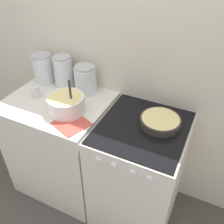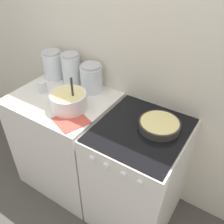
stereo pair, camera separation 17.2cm
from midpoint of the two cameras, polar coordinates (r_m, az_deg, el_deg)
ground_plane at (r=2.32m, az=-4.42°, el=-23.54°), size 12.00×12.00×0.00m
wall_back at (r=1.92m, az=6.25°, el=11.32°), size 4.56×0.05×2.40m
countertop_cabinet at (r=2.27m, az=-8.01°, el=-6.63°), size 0.78×0.65×0.93m
stove at (r=2.01m, az=8.29°, el=-14.18°), size 0.61×0.67×0.93m
mixing_bowl at (r=1.81m, az=-7.21°, el=2.62°), size 0.26×0.26×0.27m
baking_pan at (r=1.69m, az=13.68°, el=-2.99°), size 0.28×0.28×0.05m
storage_jar_left at (r=2.24m, az=-11.10°, el=10.13°), size 0.17×0.17×0.24m
storage_jar_middle at (r=2.11m, az=-6.93°, el=9.17°), size 0.15×0.15×0.27m
storage_jar_right at (r=2.01m, az=-2.25°, el=7.30°), size 0.18×0.18×0.23m
tin_can at (r=2.06m, az=-13.35°, el=5.52°), size 0.07×0.07×0.09m
recipe_page at (r=1.73m, az=-6.50°, el=-2.02°), size 0.27×0.27×0.01m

